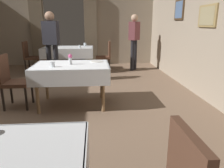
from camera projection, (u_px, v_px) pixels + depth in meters
The scene contains 17 objects.
ground at pixel (40, 105), 3.95m from camera, with size 10.08×10.08×0.00m, color #7A604C.
wall_right at pixel (217, 20), 3.81m from camera, with size 0.16×8.40×3.00m.
wall_back at pixel (64, 22), 7.56m from camera, with size 6.40×0.27×3.00m.
dining_table_mid at pixel (72, 70), 3.79m from camera, with size 1.31×0.95×0.75m.
dining_table_far at pixel (68, 50), 6.59m from camera, with size 1.53×0.98×0.75m.
chair_mid_left at pixel (11, 79), 3.72m from camera, with size 0.44×0.44×0.93m.
chair_far_left at pixel (30, 55), 6.53m from camera, with size 0.44×0.44×0.93m.
chair_far_right at pixel (106, 55), 6.63m from camera, with size 0.44×0.44×0.93m.
flower_vase_mid at pixel (70, 59), 3.74m from camera, with size 0.07×0.07×0.18m.
glass_mid_b at pixel (53, 64), 3.52m from camera, with size 0.07×0.07×0.08m, color silver.
plate_mid_c at pixel (97, 61), 4.03m from camera, with size 0.24×0.24×0.01m, color white.
glass_far_a at pixel (53, 46), 6.54m from camera, with size 0.07×0.07×0.09m, color silver.
glass_far_b at pixel (85, 44), 6.87m from camera, with size 0.08×0.08×0.11m, color silver.
glass_far_c at pixel (80, 47), 6.28m from camera, with size 0.07×0.07×0.09m, color silver.
glass_far_d at pixel (53, 44), 6.82m from camera, with size 0.07×0.07×0.12m, color silver.
person_waiter_by_doorway at pixel (51, 41), 5.21m from camera, with size 0.39×0.28×1.72m.
person_diner_standing_aside at pixel (134, 38), 6.70m from camera, with size 0.39×0.42×1.72m.
Camera 1 is at (1.02, -3.80, 1.43)m, focal length 34.52 mm.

